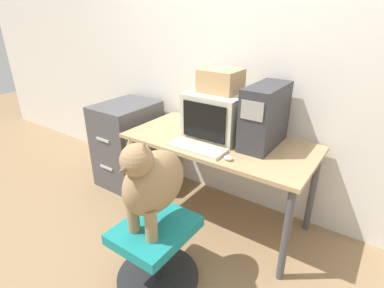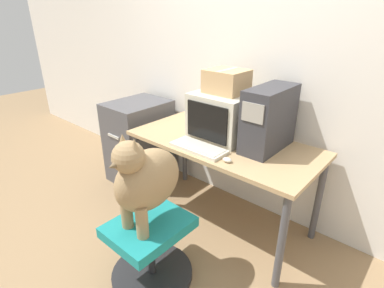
{
  "view_description": "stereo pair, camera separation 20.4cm",
  "coord_description": "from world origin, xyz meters",
  "px_view_note": "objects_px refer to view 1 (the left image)",
  "views": [
    {
      "loc": [
        1.05,
        -1.51,
        1.65
      ],
      "look_at": [
        -0.02,
        0.02,
        0.82
      ],
      "focal_mm": 28.0,
      "sensor_mm": 36.0,
      "label": 1
    },
    {
      "loc": [
        1.21,
        -1.38,
        1.65
      ],
      "look_at": [
        -0.02,
        0.02,
        0.82
      ],
      "focal_mm": 28.0,
      "sensor_mm": 36.0,
      "label": 2
    }
  ],
  "objects_px": {
    "crt_monitor": "(219,114)",
    "filing_cabinet": "(128,143)",
    "pc_tower": "(265,116)",
    "keyboard": "(197,147)",
    "office_chair": "(157,252)",
    "cardboard_box": "(221,81)",
    "dog": "(152,181)"
  },
  "relations": [
    {
      "from": "crt_monitor",
      "to": "filing_cabinet",
      "type": "height_order",
      "value": "crt_monitor"
    },
    {
      "from": "pc_tower",
      "to": "keyboard",
      "type": "relative_size",
      "value": 1.12
    },
    {
      "from": "keyboard",
      "to": "filing_cabinet",
      "type": "height_order",
      "value": "filing_cabinet"
    },
    {
      "from": "crt_monitor",
      "to": "keyboard",
      "type": "bearing_deg",
      "value": -87.31
    },
    {
      "from": "crt_monitor",
      "to": "filing_cabinet",
      "type": "bearing_deg",
      "value": -177.34
    },
    {
      "from": "office_chair",
      "to": "cardboard_box",
      "type": "xyz_separation_m",
      "value": [
        -0.08,
        0.89,
        0.94
      ]
    },
    {
      "from": "dog",
      "to": "cardboard_box",
      "type": "bearing_deg",
      "value": 94.96
    },
    {
      "from": "office_chair",
      "to": "cardboard_box",
      "type": "distance_m",
      "value": 1.3
    },
    {
      "from": "pc_tower",
      "to": "office_chair",
      "type": "xyz_separation_m",
      "value": [
        -0.29,
        -0.9,
        -0.73
      ]
    },
    {
      "from": "crt_monitor",
      "to": "dog",
      "type": "distance_m",
      "value": 0.9
    },
    {
      "from": "crt_monitor",
      "to": "office_chair",
      "type": "distance_m",
      "value": 1.12
    },
    {
      "from": "pc_tower",
      "to": "keyboard",
      "type": "distance_m",
      "value": 0.54
    },
    {
      "from": "crt_monitor",
      "to": "pc_tower",
      "type": "xyz_separation_m",
      "value": [
        0.37,
        0.01,
        0.05
      ]
    },
    {
      "from": "dog",
      "to": "cardboard_box",
      "type": "relative_size",
      "value": 2.13
    },
    {
      "from": "pc_tower",
      "to": "dog",
      "type": "relative_size",
      "value": 0.78
    },
    {
      "from": "dog",
      "to": "filing_cabinet",
      "type": "bearing_deg",
      "value": 142.67
    },
    {
      "from": "pc_tower",
      "to": "office_chair",
      "type": "distance_m",
      "value": 1.19
    },
    {
      "from": "cardboard_box",
      "to": "crt_monitor",
      "type": "bearing_deg",
      "value": -90.0
    },
    {
      "from": "crt_monitor",
      "to": "cardboard_box",
      "type": "relative_size",
      "value": 1.6
    },
    {
      "from": "keyboard",
      "to": "dog",
      "type": "xyz_separation_m",
      "value": [
        0.06,
        -0.56,
        0.02
      ]
    },
    {
      "from": "pc_tower",
      "to": "keyboard",
      "type": "bearing_deg",
      "value": -135.37
    },
    {
      "from": "crt_monitor",
      "to": "cardboard_box",
      "type": "height_order",
      "value": "cardboard_box"
    },
    {
      "from": "office_chair",
      "to": "cardboard_box",
      "type": "height_order",
      "value": "cardboard_box"
    },
    {
      "from": "pc_tower",
      "to": "filing_cabinet",
      "type": "height_order",
      "value": "pc_tower"
    },
    {
      "from": "filing_cabinet",
      "to": "pc_tower",
      "type": "bearing_deg",
      "value": 2.55
    },
    {
      "from": "office_chair",
      "to": "filing_cabinet",
      "type": "distance_m",
      "value": 1.4
    },
    {
      "from": "keyboard",
      "to": "filing_cabinet",
      "type": "xyz_separation_m",
      "value": [
        -1.04,
        0.29,
        -0.34
      ]
    },
    {
      "from": "crt_monitor",
      "to": "pc_tower",
      "type": "height_order",
      "value": "pc_tower"
    },
    {
      "from": "office_chair",
      "to": "cardboard_box",
      "type": "relative_size",
      "value": 1.89
    },
    {
      "from": "cardboard_box",
      "to": "pc_tower",
      "type": "bearing_deg",
      "value": 1.66
    },
    {
      "from": "crt_monitor",
      "to": "office_chair",
      "type": "bearing_deg",
      "value": -85.0
    },
    {
      "from": "crt_monitor",
      "to": "dog",
      "type": "relative_size",
      "value": 0.75
    }
  ]
}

